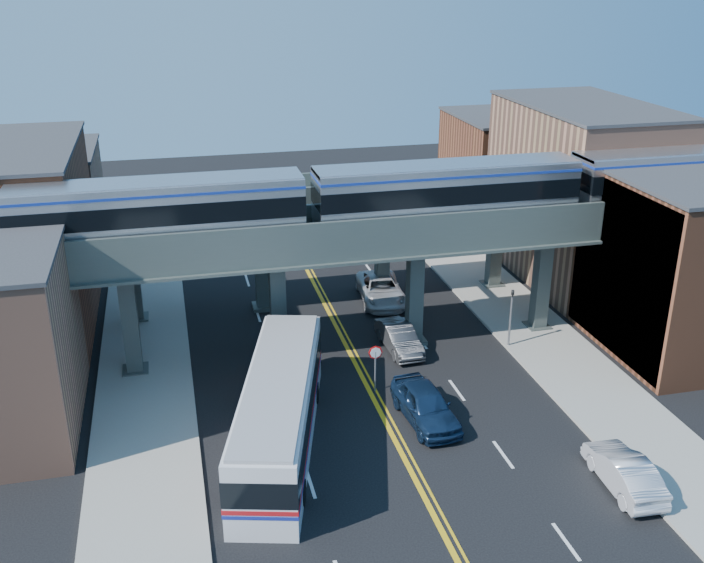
{
  "coord_description": "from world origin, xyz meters",
  "views": [
    {
      "loc": [
        -9.35,
        -31.78,
        20.92
      ],
      "look_at": [
        -0.04,
        6.75,
        4.76
      ],
      "focal_mm": 40.0,
      "sensor_mm": 36.0,
      "label": 1
    }
  ],
  "objects": [
    {
      "name": "building_east_c",
      "position": [
        18.5,
        29.0,
        4.5
      ],
      "size": [
        8.0,
        10.0,
        9.0
      ],
      "primitive_type": "cube",
      "color": "brown",
      "rests_on": "ground"
    },
    {
      "name": "elevated_viaduct_far",
      "position": [
        0.0,
        15.0,
        6.47
      ],
      "size": [
        52.0,
        3.6,
        7.4
      ],
      "color": "#3A4340",
      "rests_on": "ground"
    },
    {
      "name": "car_lane_b",
      "position": [
        2.89,
        7.25,
        0.76
      ],
      "size": [
        1.83,
        4.66,
        1.51
      ],
      "primitive_type": "imported",
      "rotation": [
        0.0,
        0.0,
        0.05
      ],
      "color": "#343437",
      "rests_on": "ground"
    },
    {
      "name": "transit_train",
      "position": [
        5.66,
        8.0,
        9.22
      ],
      "size": [
        45.94,
        2.88,
        3.35
      ],
      "color": "black",
      "rests_on": "elevated_viaduct_near"
    },
    {
      "name": "mural_panel",
      "position": [
        14.55,
        4.0,
        4.75
      ],
      "size": [
        0.1,
        9.5,
        9.5
      ],
      "primitive_type": "cube",
      "color": "teal",
      "rests_on": "ground"
    },
    {
      "name": "transit_bus",
      "position": [
        -5.3,
        -0.77,
        1.79
      ],
      "size": [
        6.4,
        13.85,
        3.49
      ],
      "rotation": [
        0.0,
        0.0,
        1.31
      ],
      "color": "silver",
      "rests_on": "ground"
    },
    {
      "name": "sidewalk_west",
      "position": [
        -11.5,
        10.0,
        0.08
      ],
      "size": [
        5.0,
        70.0,
        0.16
      ],
      "primitive_type": "cube",
      "color": "gray",
      "rests_on": "ground"
    },
    {
      "name": "car_lane_c",
      "position": [
        3.76,
        14.33,
        0.82
      ],
      "size": [
        3.27,
        6.12,
        1.63
      ],
      "primitive_type": "imported",
      "rotation": [
        0.0,
        0.0,
        -0.1
      ],
      "color": "silver",
      "rests_on": "ground"
    },
    {
      "name": "building_west_c",
      "position": [
        -18.5,
        29.0,
        4.0
      ],
      "size": [
        8.0,
        10.0,
        8.0
      ],
      "primitive_type": "cube",
      "color": "#9A674F",
      "rests_on": "ground"
    },
    {
      "name": "car_lane_a",
      "position": [
        1.93,
        -0.39,
        0.89
      ],
      "size": [
        2.51,
        5.39,
        1.79
      ],
      "primitive_type": "imported",
      "rotation": [
        0.0,
        0.0,
        0.08
      ],
      "color": "#11233F",
      "rests_on": "ground"
    },
    {
      "name": "car_parked_curb",
      "position": [
        8.5,
        -7.4,
        0.78
      ],
      "size": [
        1.89,
        4.84,
        1.57
      ],
      "primitive_type": "imported",
      "rotation": [
        0.0,
        0.0,
        3.09
      ],
      "color": "silver",
      "rests_on": "ground"
    },
    {
      "name": "elevated_viaduct_near",
      "position": [
        0.0,
        8.0,
        6.47
      ],
      "size": [
        52.0,
        3.6,
        7.4
      ],
      "color": "#3A4340",
      "rests_on": "ground"
    },
    {
      "name": "ground",
      "position": [
        0.0,
        0.0,
        0.0
      ],
      "size": [
        120.0,
        120.0,
        0.0
      ],
      "primitive_type": "plane",
      "color": "black",
      "rests_on": "ground"
    },
    {
      "name": "building_east_a",
      "position": [
        18.5,
        4.0,
        5.0
      ],
      "size": [
        8.0,
        10.0,
        10.0
      ],
      "primitive_type": "cube",
      "color": "brown",
      "rests_on": "ground"
    },
    {
      "name": "traffic_signal",
      "position": [
        9.2,
        6.0,
        2.3
      ],
      "size": [
        0.15,
        0.18,
        4.1
      ],
      "color": "slate",
      "rests_on": "ground"
    },
    {
      "name": "sidewalk_east",
      "position": [
        11.5,
        10.0,
        0.08
      ],
      "size": [
        5.0,
        70.0,
        0.16
      ],
      "primitive_type": "cube",
      "color": "gray",
      "rests_on": "ground"
    },
    {
      "name": "building_east_b",
      "position": [
        18.5,
        16.0,
        6.0
      ],
      "size": [
        8.0,
        14.0,
        12.0
      ],
      "primitive_type": "cube",
      "color": "#9A674F",
      "rests_on": "ground"
    },
    {
      "name": "building_west_b",
      "position": [
        -18.5,
        16.0,
        5.5
      ],
      "size": [
        8.0,
        14.0,
        11.0
      ],
      "primitive_type": "cube",
      "color": "brown",
      "rests_on": "ground"
    },
    {
      "name": "stop_sign",
      "position": [
        0.3,
        3.0,
        1.76
      ],
      "size": [
        0.76,
        0.09,
        2.63
      ],
      "color": "slate",
      "rests_on": "ground"
    },
    {
      "name": "car_lane_d",
      "position": [
        2.34,
        25.79,
        0.91
      ],
      "size": [
        3.05,
        6.45,
        1.82
      ],
      "primitive_type": "imported",
      "rotation": [
        0.0,
        0.0,
        0.08
      ],
      "color": "silver",
      "rests_on": "ground"
    }
  ]
}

